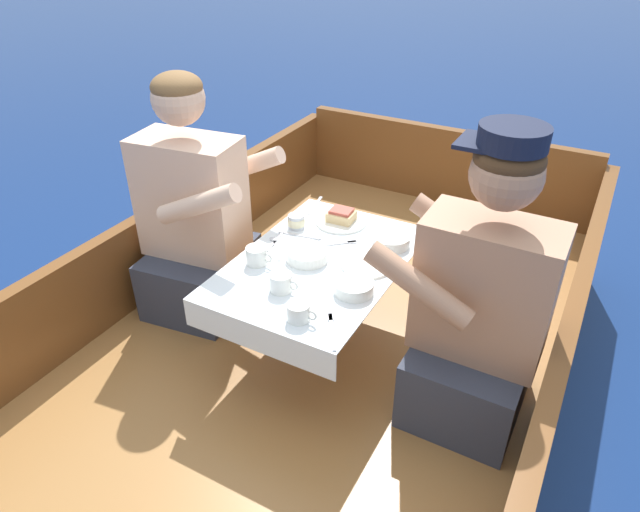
{
  "coord_description": "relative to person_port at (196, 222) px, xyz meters",
  "views": [
    {
      "loc": [
        0.82,
        -1.49,
        1.76
      ],
      "look_at": [
        0.0,
        0.01,
        0.69
      ],
      "focal_mm": 32.0,
      "sensor_mm": 36.0,
      "label": 1
    }
  ],
  "objects": [
    {
      "name": "bowl_port_near",
      "position": [
        0.53,
        -0.03,
        0.03
      ],
      "size": [
        0.15,
        0.15,
        0.04
      ],
      "color": "silver",
      "rests_on": "cockpit_table"
    },
    {
      "name": "utensil_spoon_port",
      "position": [
        0.45,
        0.1,
        0.01
      ],
      "size": [
        0.17,
        0.05,
        0.01
      ],
      "rotation": [
        0.0,
        0.0,
        0.19
      ],
      "color": "silver",
      "rests_on": "cockpit_table"
    },
    {
      "name": "utensil_fork_starboard",
      "position": [
        0.79,
        -0.33,
        0.01
      ],
      "size": [
        0.11,
        0.15,
        0.0
      ],
      "rotation": [
        0.0,
        0.0,
        2.13
      ],
      "color": "silver",
      "rests_on": "cockpit_table"
    },
    {
      "name": "tin_can",
      "position": [
        0.38,
        0.15,
        0.03
      ],
      "size": [
        0.07,
        0.07,
        0.05
      ],
      "color": "silver",
      "rests_on": "cockpit_table"
    },
    {
      "name": "plate_sandwich",
      "position": [
        0.52,
        0.27,
        0.01
      ],
      "size": [
        0.2,
        0.2,
        0.01
      ],
      "color": "silver",
      "rests_on": "cockpit_table"
    },
    {
      "name": "utensil_spoon_starboard",
      "position": [
        0.38,
        -0.01,
        0.01
      ],
      "size": [
        0.12,
        0.14,
        0.01
      ],
      "rotation": [
        0.0,
        0.0,
        2.25
      ],
      "color": "silver",
      "rests_on": "cockpit_table"
    },
    {
      "name": "utensil_knife_port",
      "position": [
        0.36,
        0.35,
        0.01
      ],
      "size": [
        0.05,
        0.17,
        0.0
      ],
      "rotation": [
        0.0,
        0.0,
        1.78
      ],
      "color": "silver",
      "rests_on": "cockpit_table"
    },
    {
      "name": "person_port",
      "position": [
        0.0,
        0.0,
        0.0
      ],
      "size": [
        0.56,
        0.5,
        0.98
      ],
      "rotation": [
        0.0,
        0.0,
        0.13
      ],
      "color": "#333847",
      "rests_on": "boat_deck"
    },
    {
      "name": "sandwich",
      "position": [
        0.52,
        0.27,
        0.04
      ],
      "size": [
        0.11,
        0.09,
        0.05
      ],
      "rotation": [
        0.0,
        0.0,
        0.05
      ],
      "color": "#E0BC7F",
      "rests_on": "plate_sandwich"
    },
    {
      "name": "bow_coaming",
      "position": [
        0.58,
        1.45,
        -0.18
      ],
      "size": [
        1.62,
        0.06,
        0.43
      ],
      "primitive_type": "cube",
      "color": "brown",
      "rests_on": "boat_deck"
    },
    {
      "name": "utensil_spoon_center",
      "position": [
        0.36,
        0.05,
        0.01
      ],
      "size": [
        0.05,
        0.17,
        0.01
      ],
      "rotation": [
        0.0,
        0.0,
        1.74
      ],
      "color": "silver",
      "rests_on": "cockpit_table"
    },
    {
      "name": "boat_deck",
      "position": [
        0.58,
        -0.03,
        -0.53
      ],
      "size": [
        1.74,
        3.0,
        0.28
      ],
      "primitive_type": "cube",
      "color": "#9E6B38",
      "rests_on": "ground_plane"
    },
    {
      "name": "bowl_starboard_near",
      "position": [
        0.76,
        0.2,
        0.03
      ],
      "size": [
        0.14,
        0.14,
        0.04
      ],
      "color": "silver",
      "rests_on": "cockpit_table"
    },
    {
      "name": "gunwale_starboard",
      "position": [
        1.42,
        -0.03,
        -0.2
      ],
      "size": [
        0.06,
        3.0,
        0.37
      ],
      "primitive_type": "cube",
      "color": "brown",
      "rests_on": "boat_deck"
    },
    {
      "name": "coffee_cup_port",
      "position": [
        0.68,
        -0.34,
        0.03
      ],
      "size": [
        0.1,
        0.07,
        0.06
      ],
      "color": "silver",
      "rests_on": "cockpit_table"
    },
    {
      "name": "person_starboard",
      "position": [
        1.15,
        -0.04,
        0.01
      ],
      "size": [
        0.52,
        0.44,
        1.0
      ],
      "rotation": [
        0.0,
        0.0,
        3.14
      ],
      "color": "#333847",
      "rests_on": "boat_deck"
    },
    {
      "name": "plate_bread",
      "position": [
        0.74,
        0.03,
        0.01
      ],
      "size": [
        0.18,
        0.18,
        0.01
      ],
      "color": "silver",
      "rests_on": "cockpit_table"
    },
    {
      "name": "gunwale_port",
      "position": [
        -0.26,
        -0.03,
        -0.2
      ],
      "size": [
        0.06,
        3.0,
        0.37
      ],
      "primitive_type": "cube",
      "color": "brown",
      "rests_on": "boat_deck"
    },
    {
      "name": "cockpit_table",
      "position": [
        0.58,
        -0.02,
        -0.04
      ],
      "size": [
        0.56,
        0.83,
        0.4
      ],
      "color": "#B2B2B7",
      "rests_on": "boat_deck"
    },
    {
      "name": "coffee_cup_starboard",
      "position": [
        0.39,
        -0.14,
        0.04
      ],
      "size": [
        0.1,
        0.08,
        0.06
      ],
      "color": "silver",
      "rests_on": "cockpit_table"
    },
    {
      "name": "coffee_cup_center",
      "position": [
        0.55,
        -0.24,
        0.04
      ],
      "size": [
        0.1,
        0.07,
        0.06
      ],
      "color": "silver",
      "rests_on": "cockpit_table"
    },
    {
      "name": "bowl_center_far",
      "position": [
        0.77,
        -0.13,
        0.03
      ],
      "size": [
        0.13,
        0.13,
        0.04
      ],
      "color": "silver",
      "rests_on": "cockpit_table"
    },
    {
      "name": "utensil_fork_port",
      "position": [
        0.58,
        0.12,
        0.01
      ],
      "size": [
        0.14,
        0.13,
        0.0
      ],
      "rotation": [
        0.0,
        0.0,
        0.72
      ],
      "color": "silver",
      "rests_on": "cockpit_table"
    },
    {
      "name": "ground_plane",
      "position": [
        0.58,
        -0.03,
        -0.67
      ],
      "size": [
        60.0,
        60.0,
        0.0
      ],
      "primitive_type": "plane",
      "color": "navy"
    }
  ]
}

